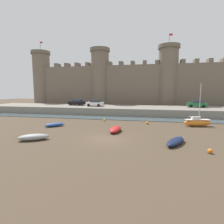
{
  "coord_description": "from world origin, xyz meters",
  "views": [
    {
      "loc": [
        4.54,
        -19.03,
        5.62
      ],
      "look_at": [
        -0.39,
        4.91,
        2.5
      ],
      "focal_mm": 28.0,
      "sensor_mm": 36.0,
      "label": 1
    }
  ],
  "objects": [
    {
      "name": "quay_road",
      "position": [
        0.0,
        21.78,
        0.83
      ],
      "size": [
        71.16,
        10.0,
        1.66
      ],
      "primitive_type": "cube",
      "color": "gray",
      "rests_on": "ground"
    },
    {
      "name": "rowboat_midflat_left",
      "position": [
        -7.91,
        -2.19,
        0.37
      ],
      "size": [
        3.46,
        2.68,
        0.71
      ],
      "color": "gray",
      "rests_on": "ground"
    },
    {
      "name": "castle",
      "position": [
        -0.0,
        33.02,
        7.73
      ],
      "size": [
        65.09,
        5.92,
        20.87
      ],
      "color": "#706354",
      "rests_on": "ground"
    },
    {
      "name": "ground_plane",
      "position": [
        0.0,
        0.0,
        0.0
      ],
      "size": [
        160.0,
        160.0,
        0.0
      ],
      "primitive_type": "plane",
      "color": "#4C3D2D"
    },
    {
      "name": "mooring_buoy_near_shore",
      "position": [
        10.07,
        -2.68,
        0.22
      ],
      "size": [
        0.43,
        0.43,
        0.43
      ],
      "primitive_type": "sphere",
      "color": "orange",
      "rests_on": "ground"
    },
    {
      "name": "sailboat_foreground_left",
      "position": [
        12.13,
        9.71,
        0.64
      ],
      "size": [
        4.35,
        2.0,
        6.58
      ],
      "color": "orange",
      "rests_on": "ground"
    },
    {
      "name": "rowboat_midflat_right",
      "position": [
        -9.38,
        4.95,
        0.31
      ],
      "size": [
        2.83,
        2.73,
        0.58
      ],
      "color": "#234793",
      "rests_on": "ground"
    },
    {
      "name": "car_quay_west",
      "position": [
        15.48,
        23.56,
        2.44
      ],
      "size": [
        4.2,
        2.08,
        1.62
      ],
      "color": "#1E6638",
      "rests_on": "quay_road"
    },
    {
      "name": "car_quay_centre_west",
      "position": [
        -13.38,
        23.06,
        2.44
      ],
      "size": [
        4.2,
        2.08,
        1.62
      ],
      "color": "black",
      "rests_on": "quay_road"
    },
    {
      "name": "car_quay_east",
      "position": [
        -7.96,
        21.32,
        2.44
      ],
      "size": [
        4.2,
        2.08,
        1.62
      ],
      "color": "silver",
      "rests_on": "quay_road"
    },
    {
      "name": "mooring_buoy_near_channel",
      "position": [
        -3.08,
        11.11,
        0.2
      ],
      "size": [
        0.4,
        0.4,
        0.4
      ],
      "primitive_type": "sphere",
      "color": "orange",
      "rests_on": "ground"
    },
    {
      "name": "water_channel",
      "position": [
        0.0,
        14.53,
        0.05
      ],
      "size": [
        80.0,
        4.5,
        0.1
      ],
      "primitive_type": "cube",
      "color": "#47565B",
      "rests_on": "ground"
    },
    {
      "name": "rowboat_midflat_centre",
      "position": [
        7.46,
        -0.53,
        0.33
      ],
      "size": [
        2.82,
        3.95,
        0.62
      ],
      "color": "#141E3D",
      "rests_on": "ground"
    },
    {
      "name": "rowboat_foreground_centre",
      "position": [
        0.37,
        3.5,
        0.38
      ],
      "size": [
        1.58,
        3.44,
        0.73
      ],
      "color": "red",
      "rests_on": "ground"
    },
    {
      "name": "mooring_buoy_off_centre",
      "position": [
        4.54,
        9.82,
        0.24
      ],
      "size": [
        0.47,
        0.47,
        0.47
      ],
      "primitive_type": "sphere",
      "color": "orange",
      "rests_on": "ground"
    }
  ]
}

